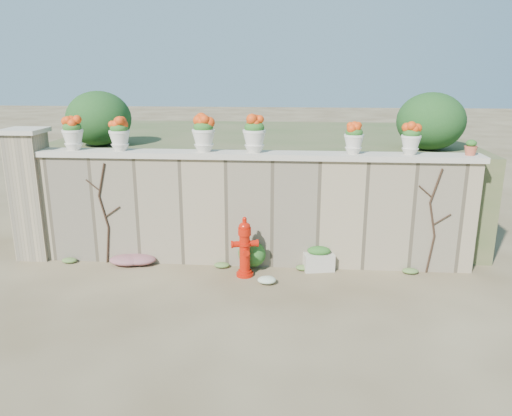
# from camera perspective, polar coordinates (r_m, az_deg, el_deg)

# --- Properties ---
(ground) EXTENTS (80.00, 80.00, 0.00)m
(ground) POSITION_cam_1_polar(r_m,az_deg,el_deg) (7.85, -1.89, -11.14)
(ground) COLOR brown
(ground) RESTS_ON ground
(stone_wall) EXTENTS (8.00, 0.40, 2.00)m
(stone_wall) POSITION_cam_1_polar(r_m,az_deg,el_deg) (9.16, -0.67, -0.42)
(stone_wall) COLOR gray
(stone_wall) RESTS_ON ground
(wall_cap) EXTENTS (8.10, 0.52, 0.10)m
(wall_cap) POSITION_cam_1_polar(r_m,az_deg,el_deg) (8.92, -0.69, 6.07)
(wall_cap) COLOR beige
(wall_cap) RESTS_ON stone_wall
(gate_pillar) EXTENTS (0.72, 0.72, 2.48)m
(gate_pillar) POSITION_cam_1_polar(r_m,az_deg,el_deg) (10.33, -24.28, 1.51)
(gate_pillar) COLOR gray
(gate_pillar) RESTS_ON ground
(raised_fill) EXTENTS (9.00, 6.00, 2.00)m
(raised_fill) POSITION_cam_1_polar(r_m,az_deg,el_deg) (12.25, 0.71, 3.75)
(raised_fill) COLOR #384C23
(raised_fill) RESTS_ON ground
(back_shrub_left) EXTENTS (1.30, 1.30, 1.10)m
(back_shrub_left) POSITION_cam_1_polar(r_m,az_deg,el_deg) (10.78, -17.52, 9.72)
(back_shrub_left) COLOR #143814
(back_shrub_left) RESTS_ON raised_fill
(back_shrub_right) EXTENTS (1.30, 1.30, 1.10)m
(back_shrub_right) POSITION_cam_1_polar(r_m,az_deg,el_deg) (10.33, 19.35, 9.33)
(back_shrub_right) COLOR #143814
(back_shrub_right) RESTS_ON raised_fill
(vine_left) EXTENTS (0.60, 0.04, 1.91)m
(vine_left) POSITION_cam_1_polar(r_m,az_deg,el_deg) (9.57, -16.94, -0.46)
(vine_left) COLOR black
(vine_left) RESTS_ON ground
(vine_right) EXTENTS (0.60, 0.04, 1.91)m
(vine_right) POSITION_cam_1_polar(r_m,az_deg,el_deg) (9.23, 19.57, -1.28)
(vine_right) COLOR black
(vine_right) RESTS_ON ground
(fire_hydrant) EXTENTS (0.47, 0.33, 1.08)m
(fire_hydrant) POSITION_cam_1_polar(r_m,az_deg,el_deg) (8.71, -1.30, -4.46)
(fire_hydrant) COLOR #B51506
(fire_hydrant) RESTS_ON ground
(planter_box) EXTENTS (0.59, 0.41, 0.45)m
(planter_box) POSITION_cam_1_polar(r_m,az_deg,el_deg) (9.15, 7.17, -5.80)
(planter_box) COLOR beige
(planter_box) RESTS_ON ground
(green_shrub) EXTENTS (0.68, 0.61, 0.64)m
(green_shrub) POSITION_cam_1_polar(r_m,az_deg,el_deg) (9.07, -0.56, -5.11)
(green_shrub) COLOR #1E5119
(green_shrub) RESTS_ON ground
(magenta_clump) EXTENTS (0.85, 0.57, 0.23)m
(magenta_clump) POSITION_cam_1_polar(r_m,az_deg,el_deg) (9.63, -14.09, -5.66)
(magenta_clump) COLOR #B4246C
(magenta_clump) RESTS_ON ground
(white_flowers) EXTENTS (0.45, 0.36, 0.16)m
(white_flowers) POSITION_cam_1_polar(r_m,az_deg,el_deg) (8.58, 0.87, -8.09)
(white_flowers) COLOR white
(white_flowers) RESTS_ON ground
(urn_pot_0) EXTENTS (0.38, 0.38, 0.60)m
(urn_pot_0) POSITION_cam_1_polar(r_m,az_deg,el_deg) (9.71, -20.22, 7.97)
(urn_pot_0) COLOR beige
(urn_pot_0) RESTS_ON wall_cap
(urn_pot_1) EXTENTS (0.37, 0.37, 0.58)m
(urn_pot_1) POSITION_cam_1_polar(r_m,az_deg,el_deg) (9.39, -15.34, 8.09)
(urn_pot_1) COLOR beige
(urn_pot_1) RESTS_ON wall_cap
(urn_pot_2) EXTENTS (0.41, 0.41, 0.64)m
(urn_pot_2) POSITION_cam_1_polar(r_m,az_deg,el_deg) (8.98, -6.01, 8.42)
(urn_pot_2) COLOR beige
(urn_pot_2) RESTS_ON wall_cap
(urn_pot_3) EXTENTS (0.41, 0.41, 0.64)m
(urn_pot_3) POSITION_cam_1_polar(r_m,az_deg,el_deg) (8.86, -0.19, 8.40)
(urn_pot_3) COLOR beige
(urn_pot_3) RESTS_ON wall_cap
(urn_pot_4) EXTENTS (0.34, 0.34, 0.54)m
(urn_pot_4) POSITION_cam_1_polar(r_m,az_deg,el_deg) (8.89, 11.12, 7.81)
(urn_pot_4) COLOR beige
(urn_pot_4) RESTS_ON wall_cap
(urn_pot_5) EXTENTS (0.34, 0.34, 0.53)m
(urn_pot_5) POSITION_cam_1_polar(r_m,az_deg,el_deg) (9.05, 17.29, 7.51)
(urn_pot_5) COLOR beige
(urn_pot_5) RESTS_ON wall_cap
(terracotta_pot) EXTENTS (0.22, 0.22, 0.26)m
(terracotta_pot) POSITION_cam_1_polar(r_m,az_deg,el_deg) (9.34, 23.34, 6.28)
(terracotta_pot) COLOR #B35036
(terracotta_pot) RESTS_ON wall_cap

